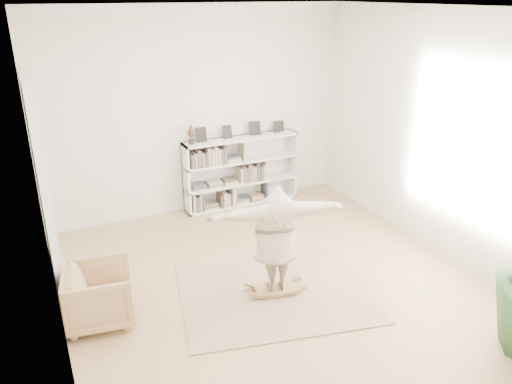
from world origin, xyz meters
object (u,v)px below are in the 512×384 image
Objects in this scene: bookshelf at (241,172)px; rocker_board at (275,288)px; armchair at (99,295)px; person at (276,236)px.

rocker_board is (-0.85, -3.00, -0.56)m from bookshelf.
armchair is 0.45× the size of person.
rocker_board is 0.79m from person.
person is (-0.85, -3.00, 0.23)m from bookshelf.
bookshelf reaches higher than rocker_board.
bookshelf is 3.65× the size of rocker_board.
bookshelf reaches higher than person.
person is at bearing -105.82° from bookshelf.
bookshelf is 3.16m from rocker_board.
rocker_board is at bearing 12.39° from person.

